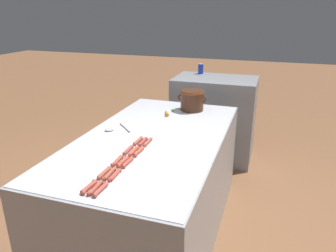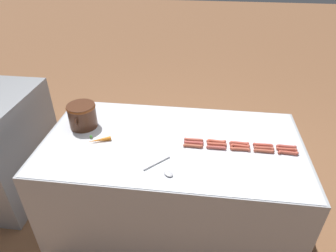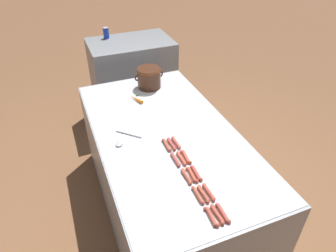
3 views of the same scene
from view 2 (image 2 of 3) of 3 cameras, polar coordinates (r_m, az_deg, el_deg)
The scene contains 21 objects.
ground_plane at distance 2.85m, azimuth 0.70°, elevation -17.12°, with size 20.00×20.00×0.00m, color brown.
griddle_counter at distance 2.53m, azimuth 0.77°, elevation -10.86°, with size 1.05×1.96×0.87m.
back_cabinet at distance 3.17m, azimuth -29.14°, elevation -3.71°, with size 0.97×0.63×1.02m, color gray.
hot_dog_0 at distance 2.28m, azimuth 22.00°, elevation -4.77°, with size 0.03×0.15×0.02m.
hot_dog_1 at distance 2.24m, azimuth 17.88°, elevation -4.57°, with size 0.03×0.15×0.02m.
hot_dog_2 at distance 2.21m, azimuth 13.65°, elevation -4.32°, with size 0.03×0.15×0.02m.
hot_dog_3 at distance 2.19m, azimuth 9.22°, elevation -4.11°, with size 0.03×0.15×0.02m.
hot_dog_4 at distance 2.19m, azimuth 4.83°, elevation -3.81°, with size 0.03×0.15×0.02m.
hot_dog_5 at distance 2.31m, azimuth 21.79°, elevation -4.19°, with size 0.03×0.15×0.02m.
hot_dog_6 at distance 2.27m, azimuth 17.88°, elevation -4.04°, with size 0.03×0.15×0.02m.
hot_dog_7 at distance 2.24m, azimuth 13.60°, elevation -3.72°, with size 0.03×0.15×0.02m.
hot_dog_8 at distance 2.22m, azimuth 9.32°, elevation -3.46°, with size 0.03×0.15×0.02m.
hot_dog_9 at distance 2.22m, azimuth 4.95°, elevation -3.22°, with size 0.03×0.15×0.02m.
hot_dog_10 at distance 2.34m, azimuth 21.71°, elevation -3.69°, with size 0.03×0.15×0.02m.
hot_dog_11 at distance 2.30m, azimuth 17.72°, elevation -3.49°, with size 0.03×0.15×0.02m.
hot_dog_12 at distance 2.27m, azimuth 13.46°, elevation -3.23°, with size 0.03×0.15×0.02m.
hot_dog_13 at distance 2.25m, azimuth 9.21°, elevation -2.92°, with size 0.03×0.15×0.02m.
hot_dog_14 at distance 2.25m, azimuth 4.93°, elevation -2.66°, with size 0.03×0.15×0.02m.
bean_pot at distance 2.46m, azimuth -16.11°, elevation 2.11°, with size 0.28×0.23×0.19m.
serving_spoon at distance 1.98m, azimuth -0.70°, elevation -8.43°, with size 0.22×0.22×0.02m.
carrot at distance 2.29m, azimuth -13.08°, elevation -2.58°, with size 0.10×0.17×0.03m.
Camera 2 is at (-1.80, -0.19, 2.20)m, focal length 31.85 mm.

